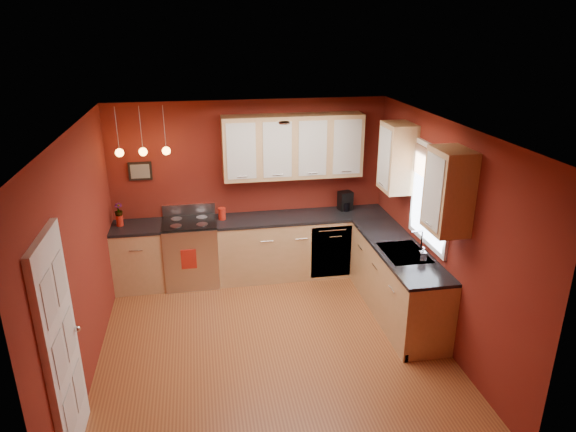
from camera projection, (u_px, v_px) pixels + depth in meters
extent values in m
plane|color=#95562B|center=(273.00, 345.00, 6.11)|extent=(4.20, 4.20, 0.00)
cube|color=silver|center=(270.00, 128.00, 5.19)|extent=(4.00, 4.20, 0.02)
cube|color=maroon|center=(251.00, 189.00, 7.59)|extent=(4.00, 0.02, 2.60)
cube|color=maroon|center=(313.00, 361.00, 3.72)|extent=(4.00, 0.02, 2.60)
cube|color=maroon|center=(81.00, 259.00, 5.32)|extent=(0.02, 4.20, 2.60)
cube|color=maroon|center=(441.00, 233.00, 5.98)|extent=(0.02, 4.20, 2.60)
cube|color=tan|center=(140.00, 258.00, 7.34)|extent=(0.70, 0.60, 0.90)
cube|color=tan|center=(302.00, 246.00, 7.73)|extent=(2.54, 0.60, 0.90)
cube|color=tan|center=(397.00, 282.00, 6.64)|extent=(0.60, 2.10, 0.90)
cube|color=black|center=(136.00, 227.00, 7.17)|extent=(0.70, 0.62, 0.04)
cube|color=black|center=(303.00, 217.00, 7.56)|extent=(2.54, 0.62, 0.04)
cube|color=black|center=(399.00, 249.00, 6.48)|extent=(0.62, 2.10, 0.04)
cube|color=#BABABF|center=(191.00, 253.00, 7.45)|extent=(0.76, 0.64, 0.92)
cube|color=black|center=(191.00, 261.00, 7.17)|extent=(0.55, 0.02, 0.32)
cylinder|color=#BABABF|center=(190.00, 245.00, 7.08)|extent=(0.60, 0.02, 0.02)
cube|color=black|center=(189.00, 223.00, 7.29)|extent=(0.76, 0.60, 0.03)
cylinder|color=gray|center=(176.00, 226.00, 7.12)|extent=(0.16, 0.16, 0.01)
cylinder|color=gray|center=(202.00, 224.00, 7.18)|extent=(0.16, 0.16, 0.01)
cylinder|color=gray|center=(176.00, 219.00, 7.38)|extent=(0.16, 0.16, 0.01)
cylinder|color=gray|center=(202.00, 217.00, 7.44)|extent=(0.16, 0.16, 0.01)
cube|color=#BABABF|center=(189.00, 209.00, 7.53)|extent=(0.76, 0.04, 0.16)
cube|color=#BABABF|center=(331.00, 252.00, 7.52)|extent=(0.60, 0.02, 0.80)
cube|color=gray|center=(404.00, 254.00, 6.34)|extent=(0.50, 0.70, 0.05)
cube|color=black|center=(399.00, 249.00, 6.50)|extent=(0.42, 0.30, 0.02)
cube|color=black|center=(409.00, 261.00, 6.19)|extent=(0.42, 0.30, 0.02)
cylinder|color=silver|center=(422.00, 241.00, 6.32)|extent=(0.02, 0.02, 0.28)
cylinder|color=silver|center=(418.00, 231.00, 6.26)|extent=(0.16, 0.02, 0.02)
cube|color=white|center=(431.00, 197.00, 6.13)|extent=(0.04, 1.02, 1.22)
cube|color=white|center=(430.00, 197.00, 6.13)|extent=(0.01, 0.90, 1.10)
cube|color=#895E44|center=(432.00, 167.00, 5.99)|extent=(0.02, 0.96, 0.36)
cube|color=white|center=(61.00, 348.00, 4.32)|extent=(0.06, 0.82, 2.05)
cube|color=silver|center=(49.00, 299.00, 3.96)|extent=(0.00, 0.28, 0.40)
cube|color=silver|center=(60.00, 277.00, 4.29)|extent=(0.00, 0.28, 0.40)
cube|color=silver|center=(60.00, 358.00, 4.15)|extent=(0.00, 0.28, 0.40)
cube|color=silver|center=(70.00, 334.00, 4.48)|extent=(0.00, 0.28, 0.40)
cube|color=silver|center=(70.00, 413.00, 4.34)|extent=(0.00, 0.28, 0.40)
cube|color=silver|center=(79.00, 385.00, 4.68)|extent=(0.00, 0.28, 0.40)
sphere|color=silver|center=(77.00, 329.00, 4.64)|extent=(0.06, 0.06, 0.06)
cube|color=tan|center=(293.00, 146.00, 7.29)|extent=(2.00, 0.35, 0.90)
cube|color=tan|center=(420.00, 172.00, 6.02)|extent=(0.35, 1.95, 0.90)
cube|color=black|center=(140.00, 171.00, 7.19)|extent=(0.32, 0.03, 0.26)
cylinder|color=gray|center=(117.00, 130.00, 6.62)|extent=(0.01, 0.01, 0.60)
sphere|color=#FFA53F|center=(120.00, 153.00, 6.73)|extent=(0.11, 0.11, 0.11)
cylinder|color=gray|center=(141.00, 129.00, 6.67)|extent=(0.01, 0.01, 0.60)
sphere|color=#FFA53F|center=(143.00, 152.00, 6.78)|extent=(0.11, 0.11, 0.11)
cylinder|color=gray|center=(164.00, 128.00, 6.72)|extent=(0.01, 0.01, 0.60)
sphere|color=#FFA53F|center=(166.00, 151.00, 6.83)|extent=(0.11, 0.11, 0.11)
cylinder|color=#AA1E12|center=(222.00, 214.00, 7.38)|extent=(0.10, 0.10, 0.16)
cylinder|color=#AA1E12|center=(222.00, 209.00, 7.35)|extent=(0.11, 0.11, 0.02)
cylinder|color=#AA1E12|center=(120.00, 221.00, 7.14)|extent=(0.09, 0.09, 0.15)
imported|color=#AA1E12|center=(118.00, 210.00, 7.09)|extent=(0.12, 0.12, 0.20)
cube|color=black|center=(345.00, 201.00, 7.75)|extent=(0.22, 0.20, 0.28)
cylinder|color=black|center=(346.00, 207.00, 7.72)|extent=(0.13, 0.13, 0.13)
imported|color=silver|center=(423.00, 254.00, 6.07)|extent=(0.09, 0.09, 0.18)
cube|color=#AA1E12|center=(189.00, 259.00, 7.12)|extent=(0.21, 0.01, 0.29)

